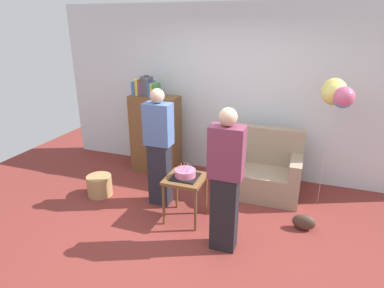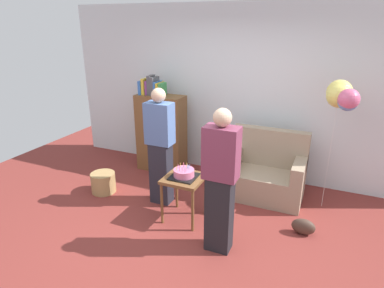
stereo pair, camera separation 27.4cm
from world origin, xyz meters
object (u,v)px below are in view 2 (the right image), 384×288
(birthday_cake, at_px, (184,173))
(wicker_basket, at_px, (103,182))
(couch, at_px, (265,173))
(side_table, at_px, (184,184))
(person_holding_cake, at_px, (220,182))
(balloon_bunch, at_px, (342,96))
(handbag, at_px, (303,227))
(bookshelf, at_px, (161,131))
(person_blowing_candles, at_px, (160,147))

(birthday_cake, relative_size, wicker_basket, 0.89)
(couch, distance_m, side_table, 1.34)
(couch, xyz_separation_m, person_holding_cake, (-0.21, -1.44, 0.49))
(balloon_bunch, bearing_deg, person_holding_cake, -126.25)
(handbag, bearing_deg, wicker_basket, -177.90)
(person_holding_cake, bearing_deg, wicker_basket, 15.41)
(couch, xyz_separation_m, handbag, (0.64, -0.78, -0.24))
(wicker_basket, bearing_deg, bookshelf, 69.32)
(side_table, bearing_deg, handbag, 10.39)
(person_holding_cake, bearing_deg, person_blowing_candles, -0.62)
(side_table, distance_m, person_holding_cake, 0.79)
(couch, xyz_separation_m, side_table, (-0.81, -1.05, 0.16))
(handbag, bearing_deg, side_table, -169.61)
(person_holding_cake, xyz_separation_m, wicker_basket, (-2.02, 0.55, -0.68))
(side_table, xyz_separation_m, person_holding_cake, (0.61, -0.39, 0.33))
(birthday_cake, distance_m, balloon_bunch, 2.18)
(side_table, relative_size, birthday_cake, 1.85)
(side_table, bearing_deg, balloon_bunch, 32.39)
(birthday_cake, relative_size, person_blowing_candles, 0.20)
(birthday_cake, height_order, person_blowing_candles, person_blowing_candles)
(wicker_basket, distance_m, balloon_bunch, 3.51)
(side_table, xyz_separation_m, wicker_basket, (-1.42, 0.16, -0.35))
(person_blowing_candles, distance_m, handbag, 2.07)
(couch, relative_size, handbag, 3.93)
(birthday_cake, height_order, person_holding_cake, person_holding_cake)
(couch, relative_size, bookshelf, 0.68)
(side_table, xyz_separation_m, handbag, (1.46, 0.27, -0.40))
(birthday_cake, distance_m, handbag, 1.58)
(birthday_cake, distance_m, wicker_basket, 1.51)
(person_blowing_candles, bearing_deg, balloon_bunch, -2.58)
(side_table, distance_m, person_blowing_candles, 0.64)
(handbag, distance_m, balloon_bunch, 1.67)
(couch, relative_size, person_blowing_candles, 0.67)
(person_blowing_candles, relative_size, handbag, 5.82)
(bookshelf, bearing_deg, wicker_basket, -110.68)
(person_blowing_candles, height_order, handbag, person_blowing_candles)
(bookshelf, xyz_separation_m, person_holding_cake, (1.62, -1.63, 0.14))
(wicker_basket, xyz_separation_m, handbag, (2.88, 0.11, -0.05))
(bookshelf, xyz_separation_m, wicker_basket, (-0.41, -1.08, -0.54))
(couch, distance_m, handbag, 1.04)
(birthday_cake, bearing_deg, person_holding_cake, -32.67)
(bookshelf, height_order, side_table, bookshelf)
(bookshelf, relative_size, birthday_cake, 5.04)
(bookshelf, distance_m, balloon_bunch, 2.82)
(birthday_cake, xyz_separation_m, person_holding_cake, (0.61, -0.39, 0.19))
(balloon_bunch, bearing_deg, couch, -179.45)
(person_blowing_candles, relative_size, wicker_basket, 4.53)
(person_blowing_candles, bearing_deg, handbag, -22.84)
(couch, bearing_deg, wicker_basket, -158.28)
(side_table, height_order, birthday_cake, birthday_cake)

